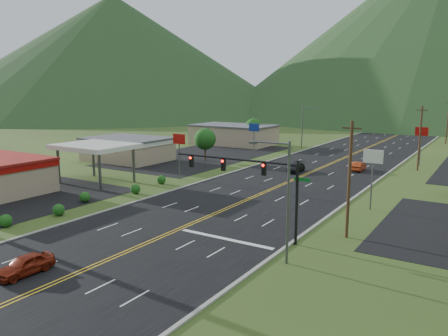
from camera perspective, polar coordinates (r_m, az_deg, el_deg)
The scene contains 22 objects.
ground at distance 32.34m, azimuth -19.46°, elevation -13.23°, with size 500.00×500.00×0.00m, color #243C15.
road at distance 32.34m, azimuth -19.46°, elevation -13.23°, with size 20.00×460.00×0.04m, color black.
curb_east at distance 25.81m, azimuth -4.49°, elevation -18.91°, with size 0.30×460.00×0.14m, color gray.
traffic_signal at distance 37.05m, azimuth 3.82°, elevation -1.02°, with size 13.10×0.43×7.00m.
streetlight_east at distance 31.54m, azimuth 7.85°, elevation -3.38°, with size 3.28×0.25×9.00m.
streetlight_west at distance 95.12m, azimuth 10.37°, elevation 5.65°, with size 3.28×0.25×9.00m.
gas_canopy at distance 61.24m, azimuth -16.45°, elevation 2.63°, with size 10.00×8.00×5.30m.
building_west_mid at distance 79.67m, azimuth -12.50°, elevation 2.60°, with size 14.40×10.40×4.10m.
building_west_far at distance 100.88m, azimuth 1.24°, elevation 4.41°, with size 18.40×11.40×4.50m.
pole_sign_west_a at distance 61.51m, azimuth -5.88°, elevation 3.20°, with size 2.00×0.18×6.40m.
pole_sign_west_b at distance 79.86m, azimuth 3.94°, elevation 4.85°, with size 2.00×0.18×6.40m.
pole_sign_east_a at distance 47.80m, azimuth 18.87°, elevation 0.67°, with size 2.00×0.18×6.40m.
pole_sign_east_b at distance 79.06m, azimuth 24.38°, elevation 3.90°, with size 2.00×0.18×6.40m.
tree_west_a at distance 77.17m, azimuth -2.49°, elevation 3.81°, with size 3.84×3.84×5.82m.
tree_west_b at distance 102.70m, azimuth 3.84°, elevation 5.40°, with size 3.84×3.84×5.82m.
utility_pole_a at distance 38.13m, azimuth 16.05°, elevation -1.39°, with size 1.60×0.28×10.00m.
utility_pole_b at distance 74.06m, azimuth 24.21°, elevation 3.60°, with size 1.60×0.28×10.00m.
utility_pole_c at distance 113.67m, azimuth 27.17°, elevation 5.39°, with size 1.60×0.28×10.00m.
mountain_nw at distance 240.17m, azimuth -14.08°, elevation 14.14°, with size 190.00×190.00×60.00m, color #1B3819.
car_red_near at distance 33.49m, azimuth -24.57°, elevation -11.49°, with size 1.62×4.01×1.37m, color maroon.
car_dark_mid at distance 67.74m, azimuth 9.39°, elevation 0.02°, with size 1.90×4.68×1.36m, color black.
car_red_far at distance 71.06m, azimuth 17.16°, elevation 0.21°, with size 1.51×4.32×1.42m, color #9D2F11.
Camera 1 is at (23.77, -17.96, 12.58)m, focal length 35.00 mm.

